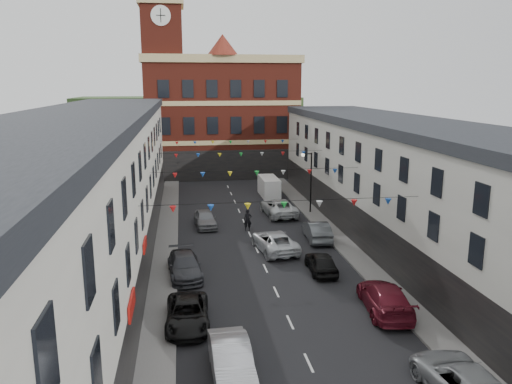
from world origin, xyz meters
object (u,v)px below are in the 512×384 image
car_right_b (464,382)px  car_right_f (279,207)px  car_right_e (317,231)px  moving_car (275,241)px  car_left_b (231,361)px  car_left_c (187,314)px  car_left_e (205,219)px  car_left_d (185,266)px  car_right_d (321,262)px  car_right_c (385,298)px  pedestrian (248,220)px  white_van (269,187)px  street_lamp (309,174)px

car_right_b → car_right_f: (-1.90, 29.25, 0.05)m
car_right_e → moving_car: size_ratio=0.86×
moving_car → car_left_b: bearing=65.5°
car_left_c → moving_car: bearing=59.8°
car_left_e → car_right_f: bearing=17.4°
car_left_d → car_right_d: bearing=-9.1°
car_left_e → car_right_c: car_right_c is taller
car_left_d → pedestrian: bearing=55.5°
white_van → car_right_e: bearing=-86.8°
street_lamp → car_left_e: 11.08m
car_left_c → car_right_d: car_right_d is taller
moving_car → car_right_b: bearing=94.8°
street_lamp → car_right_e: 8.98m
white_van → pedestrian: (-4.15, -13.11, -0.12)m
moving_car → white_van: (2.82, 18.68, 0.29)m
car_right_f → car_right_b: bearing=89.9°
street_lamp → car_right_c: 21.72m
street_lamp → car_left_e: bearing=-162.8°
car_left_d → moving_car: (6.80, 4.13, 0.04)m
car_right_c → car_right_d: size_ratio=1.35×
white_van → pedestrian: bearing=-108.1°
car_right_b → moving_car: 19.49m
car_left_e → car_right_b: 27.88m
car_left_c → car_right_d: size_ratio=1.18×
car_left_c → car_left_d: (-0.09, 6.95, 0.06)m
car_left_b → car_left_e: car_left_b is taller
car_right_f → car_right_e: bearing=97.3°
street_lamp → moving_car: bearing=-116.6°
car_left_e → white_van: 13.74m
car_right_d → car_right_c: bearing=109.1°
street_lamp → car_left_c: bearing=-119.0°
car_right_c → moving_car: car_right_c is taller
car_left_d → car_right_f: size_ratio=0.86×
car_right_b → pedestrian: (-5.53, 24.60, 0.19)m
street_lamp → car_right_b: street_lamp is taller
car_left_b → moving_car: bearing=71.2°
car_left_e → car_right_f: size_ratio=0.75×
car_left_b → car_right_e: 20.29m
car_left_e → moving_car: size_ratio=0.79×
street_lamp → pedestrian: bearing=-143.3°
street_lamp → car_right_f: bearing=-175.2°
car_left_c → white_van: size_ratio=1.00×
car_right_c → pedestrian: (-5.53, 16.57, 0.14)m
street_lamp → car_right_f: size_ratio=1.03×
car_left_e → car_right_e: size_ratio=0.92×
car_right_c → car_left_b: bearing=36.6°
car_right_e → moving_car: (-3.89, -2.15, -0.02)m
street_lamp → white_van: (-2.43, 8.21, -2.84)m
car_right_d → white_van: size_ratio=0.85×
car_left_d → car_right_c: 12.97m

